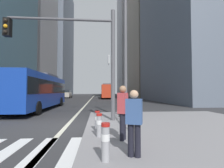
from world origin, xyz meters
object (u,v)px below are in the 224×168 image
(city_bus_red_receding, at_px, (107,91))
(car_oncoming_mid, at_px, (67,94))
(car_receding_far, at_px, (106,94))
(city_bus_blue_oncoming, at_px, (39,90))
(bollard_front, at_px, (106,140))
(bollard_right, at_px, (97,119))
(traffic_signal_gantry, at_px, (77,46))
(pedestrian_waiting, at_px, (134,120))
(street_lamp_post, at_px, (125,33))
(pedestrian_walking, at_px, (123,110))
(car_receding_near, at_px, (105,93))
(bollard_left, at_px, (99,124))

(city_bus_red_receding, relative_size, car_oncoming_mid, 2.39)
(city_bus_red_receding, bearing_deg, car_receding_far, 87.86)
(city_bus_blue_oncoming, distance_m, bollard_front, 13.81)
(city_bus_red_receding, relative_size, bollard_right, 13.47)
(traffic_signal_gantry, relative_size, bollard_front, 7.08)
(city_bus_blue_oncoming, relative_size, pedestrian_waiting, 7.43)
(car_oncoming_mid, distance_m, street_lamp_post, 34.72)
(city_bus_red_receding, distance_m, bollard_front, 36.90)
(pedestrian_waiting, bearing_deg, city_bus_red_receding, 88.17)
(city_bus_blue_oncoming, relative_size, bollard_front, 13.87)
(street_lamp_post, distance_m, pedestrian_waiting, 7.67)
(car_receding_far, bearing_deg, street_lamp_post, -91.09)
(car_receding_far, relative_size, traffic_signal_gantry, 0.68)
(traffic_signal_gantry, relative_size, bollard_right, 7.59)
(bollard_front, relative_size, bollard_right, 1.07)
(car_oncoming_mid, height_order, bollard_right, car_oncoming_mid)
(city_bus_blue_oncoming, height_order, street_lamp_post, street_lamp_post)
(city_bus_blue_oncoming, relative_size, car_oncoming_mid, 2.64)
(bollard_front, distance_m, bollard_right, 2.98)
(city_bus_blue_oncoming, relative_size, pedestrian_walking, 6.78)
(city_bus_blue_oncoming, relative_size, street_lamp_post, 1.47)
(car_receding_near, xyz_separation_m, street_lamp_post, (-0.49, -45.91, 4.29))
(city_bus_blue_oncoming, distance_m, car_receding_far, 36.97)
(city_bus_red_receding, relative_size, pedestrian_waiting, 6.73)
(car_receding_far, bearing_deg, pedestrian_walking, -92.05)
(car_receding_near, height_order, car_receding_far, same)
(car_oncoming_mid, bearing_deg, car_receding_far, 41.42)
(street_lamp_post, bearing_deg, car_receding_far, 88.91)
(car_oncoming_mid, bearing_deg, street_lamp_post, -74.25)
(city_bus_blue_oncoming, distance_m, bollard_right, 11.09)
(city_bus_blue_oncoming, relative_size, city_bus_red_receding, 1.10)
(city_bus_red_receding, distance_m, street_lamp_post, 30.48)
(car_receding_near, bearing_deg, car_receding_far, -85.29)
(city_bus_red_receding, bearing_deg, traffic_signal_gantry, -95.71)
(car_oncoming_mid, xyz_separation_m, traffic_signal_gantry, (6.56, -34.32, 3.10))
(car_receding_near, height_order, pedestrian_walking, car_receding_near)
(car_receding_near, relative_size, bollard_left, 5.53)
(car_receding_far, bearing_deg, bollard_left, -92.99)
(street_lamp_post, distance_m, pedestrian_walking, 6.50)
(city_bus_blue_oncoming, height_order, bollard_left, city_bus_blue_oncoming)
(bollard_left, distance_m, bollard_right, 0.91)
(car_oncoming_mid, distance_m, traffic_signal_gantry, 35.08)
(city_bus_blue_oncoming, bearing_deg, car_receding_near, 79.18)
(city_bus_blue_oncoming, xyz_separation_m, bollard_front, (5.63, -12.56, -1.21))
(bollard_right, bearing_deg, traffic_signal_gantry, 114.35)
(city_bus_red_receding, distance_m, bollard_left, 34.84)
(city_bus_blue_oncoming, height_order, pedestrian_waiting, city_bus_blue_oncoming)
(traffic_signal_gantry, height_order, bollard_front, traffic_signal_gantry)
(city_bus_red_receding, distance_m, car_receding_near, 15.65)
(city_bus_red_receding, bearing_deg, city_bus_blue_oncoming, -107.16)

